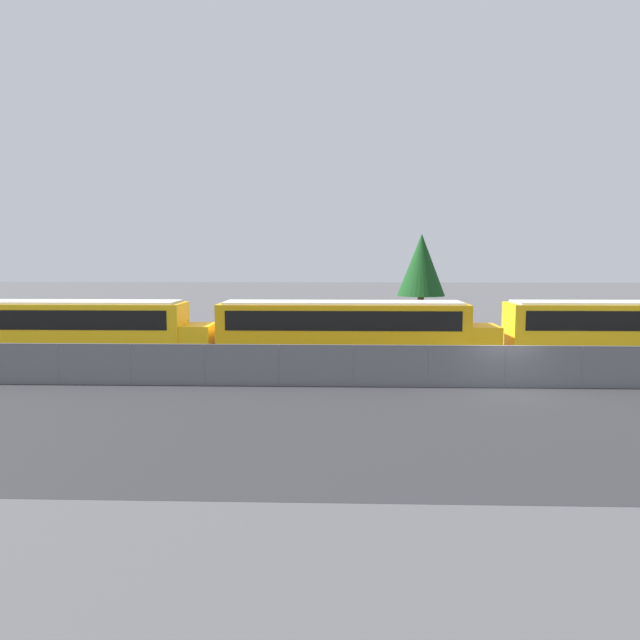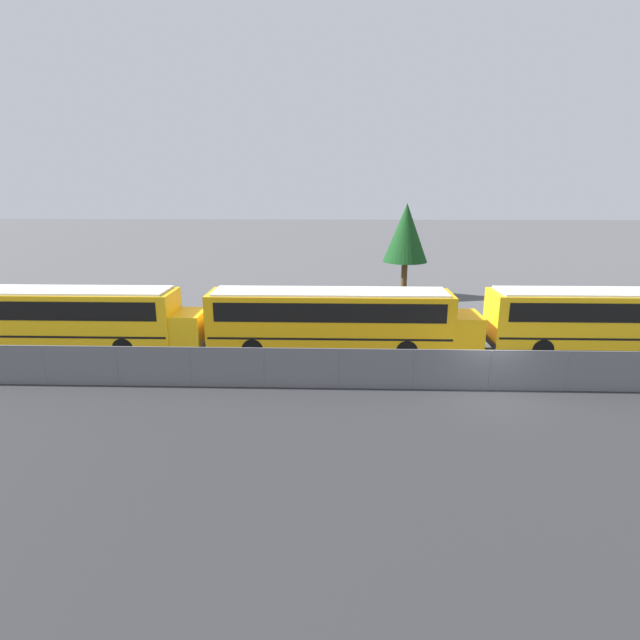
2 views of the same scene
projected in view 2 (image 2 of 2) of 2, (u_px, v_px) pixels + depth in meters
The scene contains 7 objects.
ground_plane at pixel (488, 390), 20.24m from camera, with size 200.00×200.00×0.00m, color #4C4C4F.
road_strip at pixel (549, 472), 14.45m from camera, with size 155.51×12.00×0.01m.
fence at pixel (490, 370), 20.00m from camera, with size 121.58×0.07×1.72m.
school_bus_2 at pixel (63, 314), 24.58m from camera, with size 13.25×2.44×3.14m.
school_bus_3 at pixel (336, 316), 24.23m from camera, with size 13.25×2.44×3.14m.
school_bus_4 at pixel (618, 316), 24.19m from camera, with size 13.25×2.44×3.14m.
tree_3 at pixel (406, 233), 35.97m from camera, with size 3.22×3.22×6.77m.
Camera 2 is at (-6.24, -18.97, 8.08)m, focal length 28.00 mm.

